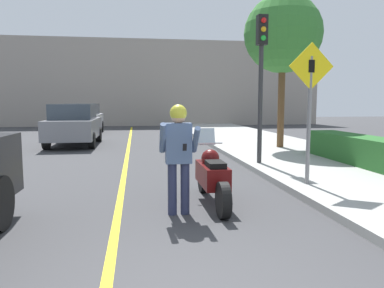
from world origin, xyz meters
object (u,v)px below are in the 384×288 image
at_px(crossing_sign, 310,100).
at_px(street_tree, 283,34).
at_px(parked_car_grey, 74,124).
at_px(person_biker, 179,148).
at_px(traffic_light, 261,62).
at_px(motorcycle, 212,176).
at_px(parked_car_silver, 84,118).

xyz_separation_m(crossing_sign, street_tree, (1.81, 5.97, 2.34)).
distance_m(crossing_sign, parked_car_grey, 10.65).
height_order(person_biker, parked_car_grey, person_biker).
bearing_deg(traffic_light, crossing_sign, -87.86).
height_order(motorcycle, street_tree, street_tree).
bearing_deg(parked_car_grey, parked_car_silver, 93.91).
distance_m(motorcycle, person_biker, 1.01).
height_order(motorcycle, parked_car_silver, parked_car_silver).
height_order(street_tree, parked_car_silver, street_tree).
relative_size(person_biker, crossing_sign, 0.62).
bearing_deg(parked_car_silver, person_biker, -77.48).
distance_m(street_tree, parked_car_grey, 8.82).
relative_size(parked_car_grey, parked_car_silver, 1.00).
height_order(crossing_sign, street_tree, street_tree).
xyz_separation_m(crossing_sign, parked_car_grey, (-5.85, 8.85, -0.94)).
relative_size(traffic_light, street_tree, 0.72).
distance_m(traffic_light, parked_car_grey, 8.69).
height_order(traffic_light, street_tree, street_tree).
distance_m(motorcycle, street_tree, 8.52).
height_order(traffic_light, parked_car_silver, traffic_light).
height_order(motorcycle, person_biker, person_biker).
bearing_deg(street_tree, motorcycle, -120.32).
bearing_deg(person_biker, crossing_sign, 24.27).
distance_m(motorcycle, parked_car_silver, 15.93).
relative_size(motorcycle, crossing_sign, 0.82).
bearing_deg(crossing_sign, traffic_light, 92.14).
distance_m(traffic_light, street_tree, 4.07).
height_order(motorcycle, parked_car_grey, parked_car_grey).
relative_size(person_biker, street_tree, 0.32).
relative_size(crossing_sign, parked_car_grey, 0.66).
bearing_deg(traffic_light, motorcycle, -120.83).
distance_m(crossing_sign, parked_car_silver, 16.00).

